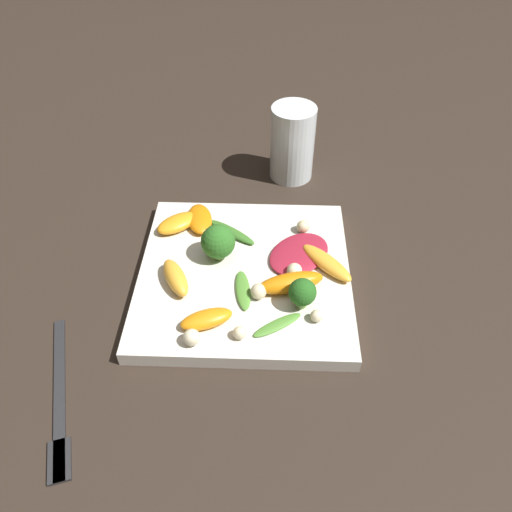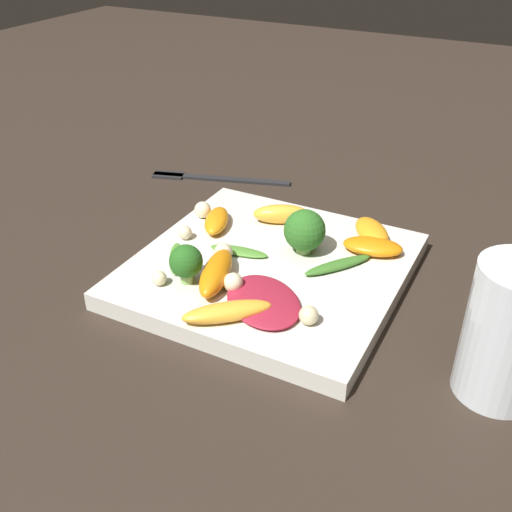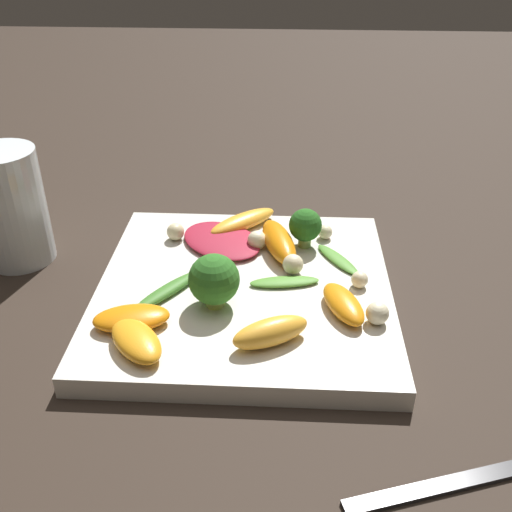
{
  "view_description": "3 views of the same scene",
  "coord_description": "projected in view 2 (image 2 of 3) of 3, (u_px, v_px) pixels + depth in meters",
  "views": [
    {
      "loc": [
        -0.42,
        -0.03,
        0.46
      ],
      "look_at": [
        0.01,
        -0.01,
        0.04
      ],
      "focal_mm": 35.0,
      "sensor_mm": 36.0,
      "label": 1
    },
    {
      "loc": [
        0.22,
        -0.45,
        0.34
      ],
      "look_at": [
        -0.01,
        -0.02,
        0.03
      ],
      "focal_mm": 42.0,
      "sensor_mm": 36.0,
      "label": 2
    },
    {
      "loc": [
        -0.03,
        0.43,
        0.32
      ],
      "look_at": [
        -0.01,
        -0.02,
        0.04
      ],
      "focal_mm": 42.0,
      "sensor_mm": 36.0,
      "label": 3
    }
  ],
  "objects": [
    {
      "name": "broccoli_floret_1",
      "position": [
        305.0,
        231.0,
        0.6
      ],
      "size": [
        0.04,
        0.04,
        0.05
      ],
      "color": "#7A9E51",
      "rests_on": "plate"
    },
    {
      "name": "macadamia_nut_1",
      "position": [
        159.0,
        278.0,
        0.56
      ],
      "size": [
        0.01,
        0.01,
        0.01
      ],
      "color": "beige",
      "rests_on": "plate"
    },
    {
      "name": "arugula_sprig_2",
      "position": [
        176.0,
        258.0,
        0.6
      ],
      "size": [
        0.04,
        0.06,
        0.0
      ],
      "color": "#518E33",
      "rests_on": "plate"
    },
    {
      "name": "orange_segment_2",
      "position": [
        281.0,
        214.0,
        0.66
      ],
      "size": [
        0.07,
        0.05,
        0.02
      ],
      "color": "#FCAD33",
      "rests_on": "plate"
    },
    {
      "name": "radicchio_leaf_0",
      "position": [
        263.0,
        301.0,
        0.53
      ],
      "size": [
        0.11,
        0.1,
        0.01
      ],
      "color": "maroon",
      "rests_on": "plate"
    },
    {
      "name": "fork",
      "position": [
        205.0,
        177.0,
        0.81
      ],
      "size": [
        0.18,
        0.07,
        0.01
      ],
      "color": "#262628",
      "rests_on": "ground_plane"
    },
    {
      "name": "macadamia_nut_2",
      "position": [
        184.0,
        233.0,
        0.63
      ],
      "size": [
        0.01,
        0.01,
        0.01
      ],
      "color": "beige",
      "rests_on": "plate"
    },
    {
      "name": "macadamia_nut_3",
      "position": [
        203.0,
        210.0,
        0.67
      ],
      "size": [
        0.02,
        0.02,
        0.02
      ],
      "color": "beige",
      "rests_on": "plate"
    },
    {
      "name": "ground_plane",
      "position": [
        270.0,
        277.0,
        0.61
      ],
      "size": [
        2.4,
        2.4,
        0.0
      ],
      "primitive_type": "plane",
      "color": "#2D231C"
    },
    {
      "name": "macadamia_nut_5",
      "position": [
        233.0,
        282.0,
        0.55
      ],
      "size": [
        0.02,
        0.02,
        0.02
      ],
      "color": "beige",
      "rests_on": "plate"
    },
    {
      "name": "orange_segment_1",
      "position": [
        227.0,
        312.0,
        0.51
      ],
      "size": [
        0.07,
        0.07,
        0.02
      ],
      "color": "#FCAD33",
      "rests_on": "plate"
    },
    {
      "name": "arugula_sprig_0",
      "position": [
        241.0,
        249.0,
        0.61
      ],
      "size": [
        0.06,
        0.03,
        0.01
      ],
      "color": "#518E33",
      "rests_on": "plate"
    },
    {
      "name": "orange_segment_0",
      "position": [
        216.0,
        273.0,
        0.56
      ],
      "size": [
        0.05,
        0.08,
        0.02
      ],
      "color": "orange",
      "rests_on": "plate"
    },
    {
      "name": "orange_segment_4",
      "position": [
        217.0,
        221.0,
        0.65
      ],
      "size": [
        0.04,
        0.06,
        0.02
      ],
      "color": "orange",
      "rests_on": "plate"
    },
    {
      "name": "broccoli_floret_0",
      "position": [
        186.0,
        262.0,
        0.56
      ],
      "size": [
        0.03,
        0.03,
        0.04
      ],
      "color": "#84AD5B",
      "rests_on": "plate"
    },
    {
      "name": "orange_segment_3",
      "position": [
        373.0,
        246.0,
        0.61
      ],
      "size": [
        0.07,
        0.04,
        0.01
      ],
      "color": "orange",
      "rests_on": "plate"
    },
    {
      "name": "drinking_glass",
      "position": [
        509.0,
        333.0,
        0.44
      ],
      "size": [
        0.07,
        0.07,
        0.11
      ],
      "color": "white",
      "rests_on": "ground_plane"
    },
    {
      "name": "arugula_sprig_1",
      "position": [
        338.0,
        265.0,
        0.58
      ],
      "size": [
        0.06,
        0.07,
        0.01
      ],
      "color": "#3D7528",
      "rests_on": "plate"
    },
    {
      "name": "macadamia_nut_4",
      "position": [
        223.0,
        252.0,
        0.59
      ],
      "size": [
        0.02,
        0.02,
        0.02
      ],
      "color": "beige",
      "rests_on": "plate"
    },
    {
      "name": "macadamia_nut_0",
      "position": [
        309.0,
        315.0,
        0.51
      ],
      "size": [
        0.02,
        0.02,
        0.02
      ],
      "color": "beige",
      "rests_on": "plate"
    },
    {
      "name": "plate",
      "position": [
        270.0,
        270.0,
        0.6
      ],
      "size": [
        0.26,
        0.26,
        0.02
      ],
      "color": "silver",
      "rests_on": "ground_plane"
    },
    {
      "name": "orange_segment_5",
      "position": [
        372.0,
        232.0,
        0.63
      ],
      "size": [
        0.06,
        0.07,
        0.02
      ],
      "color": "orange",
      "rests_on": "plate"
    }
  ]
}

